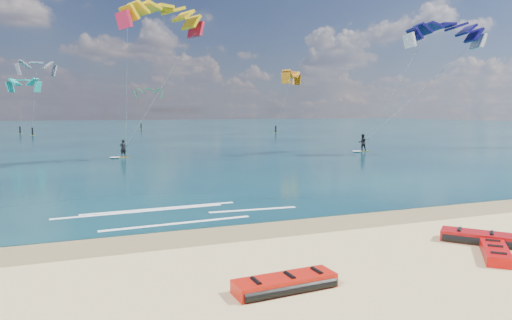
{
  "coord_description": "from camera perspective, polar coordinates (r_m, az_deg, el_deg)",
  "views": [
    {
      "loc": [
        -4.0,
        -12.88,
        4.58
      ],
      "look_at": [
        3.95,
        8.0,
        2.13
      ],
      "focal_mm": 32.0,
      "sensor_mm": 36.0,
      "label": 1
    }
  ],
  "objects": [
    {
      "name": "distant_kites",
      "position": [
        94.37,
        -24.8,
        6.45
      ],
      "size": [
        82.78,
        35.85,
        14.92
      ],
      "color": "#2B74BC",
      "rests_on": "ground"
    },
    {
      "name": "packed_kite_left",
      "position": [
        12.14,
        3.63,
        -15.9
      ],
      "size": [
        2.98,
        1.32,
        0.42
      ],
      "primitive_type": null,
      "rotation": [
        0.0,
        0.0,
        0.06
      ],
      "color": "red",
      "rests_on": "ground"
    },
    {
      "name": "packed_kite_right",
      "position": [
        16.33,
        27.73,
        -10.75
      ],
      "size": [
        2.36,
        2.47,
        0.38
      ],
      "primitive_type": null,
      "rotation": [
        0.0,
        0.0,
        0.84
      ],
      "color": "#C40908",
      "rests_on": "ground"
    },
    {
      "name": "kitesurfer_far",
      "position": [
        50.69,
        18.0,
        9.24
      ],
      "size": [
        12.05,
        8.51,
        14.54
      ],
      "rotation": [
        0.0,
        0.0,
        -0.34
      ],
      "color": "#B7C31D",
      "rests_on": "sea"
    },
    {
      "name": "sea",
      "position": [
        117.04,
        -18.91,
        3.69
      ],
      "size": [
        320.0,
        200.0,
        0.04
      ],
      "primitive_type": "cube",
      "color": "#082030",
      "rests_on": "ground"
    },
    {
      "name": "wet_sand_strip",
      "position": [
        17.01,
        -6.55,
        -9.38
      ],
      "size": [
        320.0,
        2.4,
        0.01
      ],
      "primitive_type": "cube",
      "color": "olive",
      "rests_on": "ground"
    },
    {
      "name": "shoreline_foam",
      "position": [
        20.65,
        -10.19,
        -6.52
      ],
      "size": [
        10.66,
        3.63,
        0.01
      ],
      "color": "white",
      "rests_on": "ground"
    },
    {
      "name": "ground",
      "position": [
        53.23,
        -16.46,
        1.07
      ],
      "size": [
        320.0,
        320.0,
        0.0
      ],
      "primitive_type": "plane",
      "color": "tan",
      "rests_on": "ground"
    },
    {
      "name": "packed_kite_mid",
      "position": [
        17.79,
        26.87,
        -9.34
      ],
      "size": [
        2.99,
        3.18,
        0.45
      ],
      "primitive_type": null,
      "rotation": [
        0.0,
        0.0,
        -0.85
      ],
      "color": "#A60B0D",
      "rests_on": "ground"
    },
    {
      "name": "kitesurfer_main",
      "position": [
        42.8,
        -14.03,
        10.1
      ],
      "size": [
        9.57,
        8.27,
        14.69
      ],
      "rotation": [
        0.0,
        0.0,
        0.54
      ],
      "color": "gold",
      "rests_on": "sea"
    }
  ]
}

